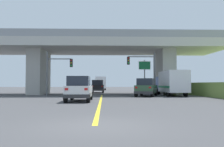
{
  "coord_description": "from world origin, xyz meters",
  "views": [
    {
      "loc": [
        0.33,
        -8.33,
        1.41
      ],
      "look_at": [
        1.11,
        17.27,
        2.5
      ],
      "focal_mm": 39.39,
      "sensor_mm": 36.0,
      "label": 1
    }
  ],
  "objects_px": {
    "traffic_signal_nearside": "(145,67)",
    "traffic_signal_farside": "(56,68)",
    "box_truck": "(171,83)",
    "suv_crossing": "(146,87)",
    "semi_truck_distant": "(101,83)",
    "suv_lead": "(79,89)",
    "sedan_oncoming": "(98,86)",
    "highway_sign": "(145,69)"
  },
  "relations": [
    {
      "from": "sedan_oncoming",
      "to": "traffic_signal_nearside",
      "type": "distance_m",
      "value": 12.02
    },
    {
      "from": "box_truck",
      "to": "traffic_signal_farside",
      "type": "relative_size",
      "value": 1.43
    },
    {
      "from": "sedan_oncoming",
      "to": "semi_truck_distant",
      "type": "relative_size",
      "value": 0.64
    },
    {
      "from": "suv_lead",
      "to": "sedan_oncoming",
      "type": "relative_size",
      "value": 0.98
    },
    {
      "from": "sedan_oncoming",
      "to": "highway_sign",
      "type": "bearing_deg",
      "value": -54.78
    },
    {
      "from": "highway_sign",
      "to": "suv_lead",
      "type": "bearing_deg",
      "value": -123.74
    },
    {
      "from": "traffic_signal_nearside",
      "to": "traffic_signal_farside",
      "type": "relative_size",
      "value": 1.0
    },
    {
      "from": "semi_truck_distant",
      "to": "traffic_signal_nearside",
      "type": "bearing_deg",
      "value": -78.27
    },
    {
      "from": "traffic_signal_nearside",
      "to": "highway_sign",
      "type": "relative_size",
      "value": 1.18
    },
    {
      "from": "suv_lead",
      "to": "box_truck",
      "type": "relative_size",
      "value": 0.63
    },
    {
      "from": "suv_crossing",
      "to": "highway_sign",
      "type": "xyz_separation_m",
      "value": [
        0.33,
        3.13,
        2.23
      ]
    },
    {
      "from": "suv_crossing",
      "to": "semi_truck_distant",
      "type": "relative_size",
      "value": 0.67
    },
    {
      "from": "box_truck",
      "to": "semi_truck_distant",
      "type": "xyz_separation_m",
      "value": [
        -8.95,
        27.62,
        0.04
      ]
    },
    {
      "from": "suv_lead",
      "to": "sedan_oncoming",
      "type": "bearing_deg",
      "value": 87.15
    },
    {
      "from": "box_truck",
      "to": "semi_truck_distant",
      "type": "relative_size",
      "value": 0.99
    },
    {
      "from": "box_truck",
      "to": "traffic_signal_farside",
      "type": "bearing_deg",
      "value": -177.71
    },
    {
      "from": "traffic_signal_farside",
      "to": "semi_truck_distant",
      "type": "height_order",
      "value": "traffic_signal_farside"
    },
    {
      "from": "traffic_signal_farside",
      "to": "sedan_oncoming",
      "type": "bearing_deg",
      "value": 66.99
    },
    {
      "from": "suv_crossing",
      "to": "box_truck",
      "type": "relative_size",
      "value": 0.67
    },
    {
      "from": "traffic_signal_farside",
      "to": "box_truck",
      "type": "bearing_deg",
      "value": 2.29
    },
    {
      "from": "sedan_oncoming",
      "to": "traffic_signal_farside",
      "type": "height_order",
      "value": "traffic_signal_farside"
    },
    {
      "from": "suv_lead",
      "to": "box_truck",
      "type": "distance_m",
      "value": 13.72
    },
    {
      "from": "box_truck",
      "to": "suv_lead",
      "type": "bearing_deg",
      "value": -137.78
    },
    {
      "from": "box_truck",
      "to": "traffic_signal_nearside",
      "type": "relative_size",
      "value": 1.43
    },
    {
      "from": "box_truck",
      "to": "traffic_signal_farside",
      "type": "height_order",
      "value": "traffic_signal_farside"
    },
    {
      "from": "traffic_signal_nearside",
      "to": "traffic_signal_farside",
      "type": "height_order",
      "value": "traffic_signal_nearside"
    },
    {
      "from": "suv_crossing",
      "to": "sedan_oncoming",
      "type": "height_order",
      "value": "same"
    },
    {
      "from": "traffic_signal_nearside",
      "to": "suv_lead",
      "type": "bearing_deg",
      "value": -126.78
    },
    {
      "from": "traffic_signal_nearside",
      "to": "highway_sign",
      "type": "bearing_deg",
      "value": 81.55
    },
    {
      "from": "traffic_signal_farside",
      "to": "suv_lead",
      "type": "bearing_deg",
      "value": -67.41
    },
    {
      "from": "highway_sign",
      "to": "semi_truck_distant",
      "type": "xyz_separation_m",
      "value": [
        -5.93,
        26.14,
        -1.64
      ]
    },
    {
      "from": "suv_lead",
      "to": "traffic_signal_nearside",
      "type": "relative_size",
      "value": 0.9
    },
    {
      "from": "suv_crossing",
      "to": "traffic_signal_farside",
      "type": "distance_m",
      "value": 10.71
    },
    {
      "from": "traffic_signal_nearside",
      "to": "traffic_signal_farside",
      "type": "bearing_deg",
      "value": -176.71
    },
    {
      "from": "suv_crossing",
      "to": "traffic_signal_nearside",
      "type": "xyz_separation_m",
      "value": [
        0.12,
        1.71,
        2.39
      ]
    },
    {
      "from": "traffic_signal_nearside",
      "to": "highway_sign",
      "type": "xyz_separation_m",
      "value": [
        0.21,
        1.42,
        -0.16
      ]
    },
    {
      "from": "box_truck",
      "to": "semi_truck_distant",
      "type": "bearing_deg",
      "value": 107.95
    },
    {
      "from": "highway_sign",
      "to": "traffic_signal_nearside",
      "type": "bearing_deg",
      "value": -98.45
    },
    {
      "from": "traffic_signal_farside",
      "to": "highway_sign",
      "type": "height_order",
      "value": "traffic_signal_farside"
    },
    {
      "from": "sedan_oncoming",
      "to": "semi_truck_distant",
      "type": "bearing_deg",
      "value": 89.21
    },
    {
      "from": "box_truck",
      "to": "traffic_signal_nearside",
      "type": "height_order",
      "value": "traffic_signal_nearside"
    },
    {
      "from": "semi_truck_distant",
      "to": "suv_lead",
      "type": "bearing_deg",
      "value": -91.88
    }
  ]
}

